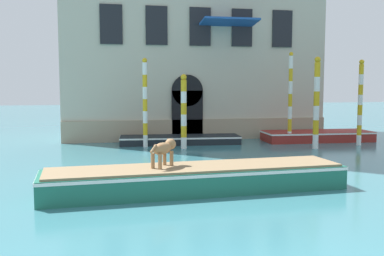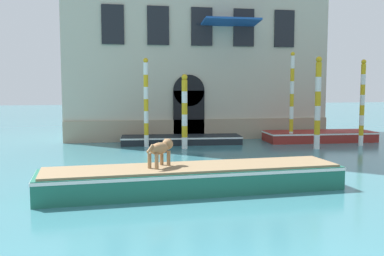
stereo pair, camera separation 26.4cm
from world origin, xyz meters
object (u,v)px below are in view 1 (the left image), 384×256
boat_moored_near_palazzo (180,140)px  mooring_pole_2 (360,102)px  dog_on_deck (164,149)px  mooring_pole_0 (290,98)px  mooring_pole_3 (184,111)px  boat_foreground (196,178)px  boat_moored_far (317,136)px  mooring_pole_1 (316,103)px  mooring_pole_4 (145,102)px

boat_moored_near_palazzo → mooring_pole_2: size_ratio=1.46×
dog_on_deck → mooring_pole_2: bearing=-14.2°
mooring_pole_0 → mooring_pole_3: mooring_pole_0 is taller
boat_foreground → boat_moored_far: 12.67m
dog_on_deck → boat_moored_far: bearing=-4.4°
mooring_pole_0 → mooring_pole_3: 5.51m
boat_foreground → mooring_pole_3: (1.21, 8.11, 1.34)m
boat_moored_near_palazzo → mooring_pole_1: bearing=-21.3°
mooring_pole_4 → boat_moored_near_palazzo: bearing=22.2°
boat_foreground → mooring_pole_2: mooring_pole_2 is taller
boat_moored_near_palazzo → mooring_pole_0: 5.81m
mooring_pole_1 → mooring_pole_4: bearing=164.4°
mooring_pole_1 → dog_on_deck: bearing=-139.7°
boat_moored_near_palazzo → boat_foreground: bearing=-92.9°
dog_on_deck → mooring_pole_0: bearing=-0.4°
mooring_pole_0 → mooring_pole_1: mooring_pole_0 is taller
boat_foreground → mooring_pole_4: bearing=90.2°
mooring_pole_1 → mooring_pole_4: size_ratio=1.01×
mooring_pole_1 → mooring_pole_2: size_ratio=1.02×
boat_moored_far → mooring_pole_2: (1.22, -1.89, 1.80)m
mooring_pole_0 → mooring_pole_3: (-5.45, -0.58, -0.55)m
boat_foreground → mooring_pole_0: (6.66, 8.69, 1.89)m
mooring_pole_2 → mooring_pole_1: bearing=-167.0°
boat_foreground → boat_moored_far: size_ratio=1.49×
mooring_pole_4 → mooring_pole_0: bearing=-2.6°
boat_foreground → dog_on_deck: dog_on_deck is taller
mooring_pole_2 → mooring_pole_3: size_ratio=1.21×
boat_foreground → boat_moored_near_palazzo: 9.84m
mooring_pole_2 → boat_moored_near_palazzo: bearing=165.0°
boat_moored_far → mooring_pole_0: mooring_pole_0 is taller
mooring_pole_0 → boat_moored_near_palazzo: bearing=168.8°
boat_foreground → mooring_pole_0: bearing=49.8°
mooring_pole_0 → mooring_pole_2: mooring_pole_0 is taller
dog_on_deck → mooring_pole_1: bearing=-8.8°
boat_moored_near_palazzo → mooring_pole_4: 2.70m
boat_foreground → mooring_pole_1: size_ratio=2.02×
mooring_pole_2 → boat_moored_far: bearing=122.9°
dog_on_deck → mooring_pole_0: mooring_pole_0 is taller
mooring_pole_1 → mooring_pole_4: mooring_pole_1 is taller
dog_on_deck → mooring_pole_2: 12.97m
mooring_pole_3 → mooring_pole_4: 1.93m
mooring_pole_0 → mooring_pole_1: size_ratio=1.08×
mooring_pole_1 → mooring_pole_2: bearing=13.0°
boat_moored_near_palazzo → mooring_pole_0: mooring_pole_0 is taller
boat_moored_far → mooring_pole_1: (-1.37, -2.48, 1.84)m
boat_foreground → mooring_pole_3: 8.31m
dog_on_deck → mooring_pole_1: (8.02, 6.81, 0.91)m
boat_moored_far → mooring_pole_3: 7.55m
boat_moored_near_palazzo → mooring_pole_3: 2.22m
dog_on_deck → mooring_pole_2: mooring_pole_2 is taller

